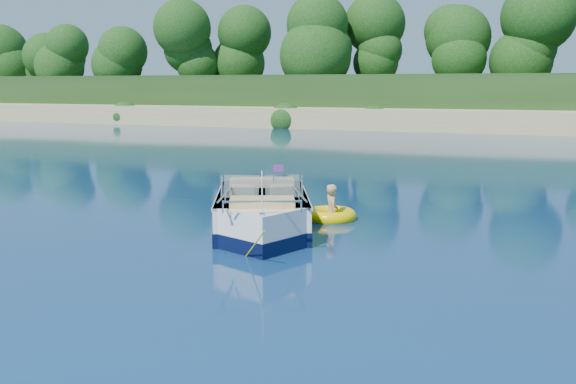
# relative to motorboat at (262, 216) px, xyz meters

# --- Properties ---
(ground) EXTENTS (160.00, 160.00, 0.00)m
(ground) POSITION_rel_motorboat_xyz_m (2.33, -2.59, -0.36)
(ground) COLOR #091A42
(ground) RESTS_ON ground
(shoreline) EXTENTS (170.00, 59.00, 6.00)m
(shoreline) POSITION_rel_motorboat_xyz_m (2.33, 61.19, 0.62)
(shoreline) COLOR tan
(shoreline) RESTS_ON ground
(treeline) EXTENTS (150.00, 7.12, 8.19)m
(treeline) POSITION_rel_motorboat_xyz_m (2.37, 38.43, 5.19)
(treeline) COLOR #321C10
(treeline) RESTS_ON ground
(motorboat) EXTENTS (3.39, 5.22, 1.86)m
(motorboat) POSITION_rel_motorboat_xyz_m (0.00, 0.00, 0.00)
(motorboat) COLOR silver
(motorboat) RESTS_ON ground
(tow_tube) EXTENTS (1.34, 1.34, 0.33)m
(tow_tube) POSITION_rel_motorboat_xyz_m (0.99, 1.85, -0.27)
(tow_tube) COLOR #FFD000
(tow_tube) RESTS_ON ground
(boy) EXTENTS (0.69, 0.80, 1.46)m
(boy) POSITION_rel_motorboat_xyz_m (1.04, 1.76, -0.36)
(boy) COLOR tan
(boy) RESTS_ON ground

